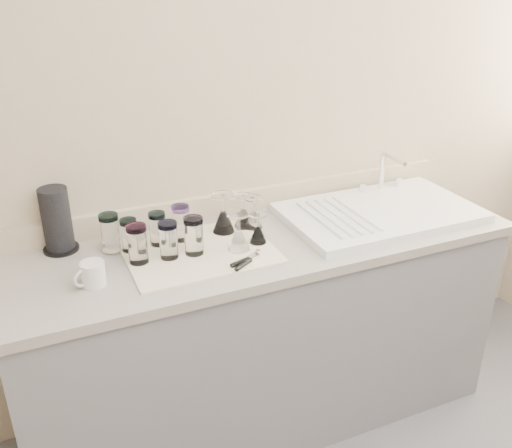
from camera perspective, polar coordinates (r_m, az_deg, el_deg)
name	(u,v)px	position (r m, az deg, el deg)	size (l,w,h in m)	color
counter_unit	(263,332)	(2.50, 0.71, -10.77)	(2.06, 0.62, 0.90)	slate
sink_unit	(380,212)	(2.52, 12.26, 1.19)	(0.82, 0.50, 0.22)	white
dish_towel	(199,252)	(2.18, -5.67, -2.76)	(0.55, 0.42, 0.01)	white
tumbler_teal	(129,235)	(2.19, -12.56, -1.07)	(0.06, 0.06, 0.13)	white
tumbler_cyan	(158,228)	(2.22, -9.81, -0.44)	(0.07, 0.07, 0.13)	white
tumbler_purple	(181,223)	(2.24, -7.53, 0.13)	(0.07, 0.07, 0.14)	white
tumbler_magenta	(138,244)	(2.10, -11.76, -1.95)	(0.07, 0.07, 0.15)	white
tumbler_blue	(168,240)	(2.11, -8.75, -1.57)	(0.07, 0.07, 0.14)	white
tumbler_lavender	(194,235)	(2.12, -6.25, -1.15)	(0.07, 0.07, 0.15)	white
tumbler_extra	(110,232)	(2.21, -14.40, -0.80)	(0.07, 0.07, 0.15)	white
goblet_back_left	(223,219)	(2.30, -3.28, 0.51)	(0.09, 0.09, 0.16)	white
goblet_back_right	(243,216)	(2.34, -1.26, 0.82)	(0.08, 0.08, 0.14)	white
goblet_front_left	(239,237)	(2.15, -1.74, -1.31)	(0.08, 0.08, 0.15)	white
goblet_front_right	(258,232)	(2.21, 0.21, -0.85)	(0.07, 0.07, 0.12)	white
goblet_extra	(253,217)	(2.33, -0.26, 0.69)	(0.07, 0.07, 0.13)	white
can_opener	(247,261)	(2.08, -0.93, -3.69)	(0.14, 0.09, 0.02)	silver
white_mug	(92,274)	(2.02, -16.05, -4.84)	(0.13, 0.11, 0.08)	silver
paper_towel_roll	(57,221)	(2.26, -19.29, 0.32)	(0.13, 0.13, 0.25)	black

